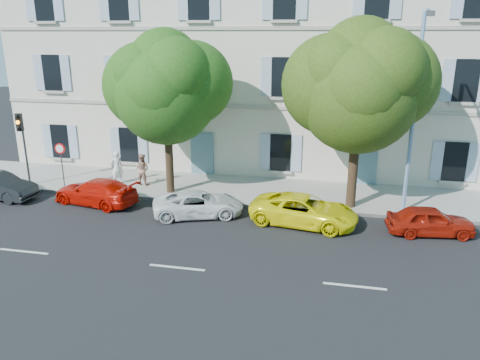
% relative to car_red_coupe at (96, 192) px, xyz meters
% --- Properties ---
extents(ground, '(90.00, 90.00, 0.00)m').
position_rel_car_red_coupe_xyz_m(ground, '(5.87, -1.24, -0.61)').
color(ground, black).
extents(sidewalk, '(36.00, 4.50, 0.15)m').
position_rel_car_red_coupe_xyz_m(sidewalk, '(5.87, 3.21, -0.53)').
color(sidewalk, '#A09E96').
rests_on(sidewalk, ground).
extents(kerb, '(36.00, 0.16, 0.16)m').
position_rel_car_red_coupe_xyz_m(kerb, '(5.87, 1.04, -0.53)').
color(kerb, '#9E998E').
rests_on(kerb, ground).
extents(building, '(28.00, 7.00, 12.00)m').
position_rel_car_red_coupe_xyz_m(building, '(5.87, 8.96, 5.39)').
color(building, beige).
rests_on(building, ground).
extents(car_red_coupe, '(4.45, 2.52, 1.22)m').
position_rel_car_red_coupe_xyz_m(car_red_coupe, '(0.00, 0.00, 0.00)').
color(car_red_coupe, red).
rests_on(car_red_coupe, ground).
extents(car_white_coupe, '(4.34, 3.04, 1.10)m').
position_rel_car_red_coupe_xyz_m(car_white_coupe, '(5.19, -0.43, -0.06)').
color(car_white_coupe, white).
rests_on(car_white_coupe, ground).
extents(car_yellow_supercar, '(4.78, 2.76, 1.25)m').
position_rel_car_red_coupe_xyz_m(car_yellow_supercar, '(9.84, -0.43, 0.02)').
color(car_yellow_supercar, '#F9EC0A').
rests_on(car_yellow_supercar, ground).
extents(car_red_hatchback, '(3.56, 1.83, 1.16)m').
position_rel_car_red_coupe_xyz_m(car_red_hatchback, '(14.89, -0.43, -0.03)').
color(car_red_hatchback, '#951609').
rests_on(car_red_hatchback, ground).
extents(tree_left, '(4.93, 4.93, 7.64)m').
position_rel_car_red_coupe_xyz_m(tree_left, '(3.00, 2.00, 4.46)').
color(tree_left, '#3A2819').
rests_on(tree_left, sidewalk).
extents(tree_right, '(5.21, 5.21, 8.02)m').
position_rel_car_red_coupe_xyz_m(tree_right, '(11.80, 1.78, 4.69)').
color(tree_right, '#3A2819').
rests_on(tree_right, sidewalk).
extents(traffic_light, '(0.33, 0.43, 3.78)m').
position_rel_car_red_coupe_xyz_m(traffic_light, '(-4.64, 1.43, 2.28)').
color(traffic_light, '#383A3D').
rests_on(traffic_light, sidewalk).
extents(road_sign, '(0.55, 0.09, 2.37)m').
position_rel_car_red_coupe_xyz_m(road_sign, '(-2.54, 1.38, 1.25)').
color(road_sign, '#383A3D').
rests_on(road_sign, sidewalk).
extents(street_lamp, '(0.39, 1.82, 8.51)m').
position_rel_car_red_coupe_xyz_m(street_lamp, '(14.11, 1.54, 4.37)').
color(street_lamp, '#7293BF').
rests_on(street_lamp, sidewalk).
extents(pedestrian_a, '(0.75, 0.72, 1.74)m').
position_rel_car_red_coupe_xyz_m(pedestrian_a, '(-0.21, 2.73, 0.41)').
color(pedestrian_a, white).
rests_on(pedestrian_a, sidewalk).
extents(pedestrian_b, '(0.88, 0.73, 1.66)m').
position_rel_car_red_coupe_xyz_m(pedestrian_b, '(1.15, 2.82, 0.37)').
color(pedestrian_b, tan).
rests_on(pedestrian_b, sidewalk).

